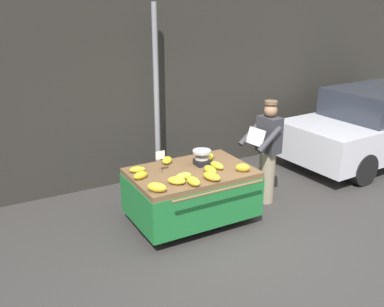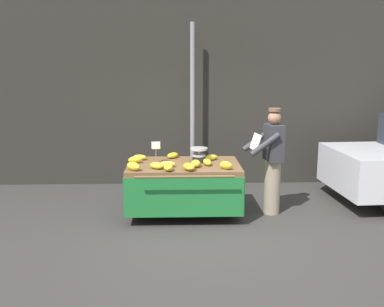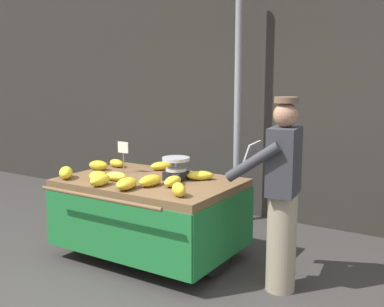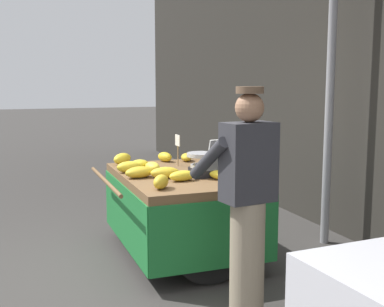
{
  "view_description": "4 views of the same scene",
  "coord_description": "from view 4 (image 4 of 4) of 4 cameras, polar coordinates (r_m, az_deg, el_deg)",
  "views": [
    {
      "loc": [
        -3.29,
        -4.31,
        3.2
      ],
      "look_at": [
        -0.37,
        0.95,
        1.05
      ],
      "focal_mm": 40.53,
      "sensor_mm": 36.0,
      "label": 1
    },
    {
      "loc": [
        -0.52,
        -5.91,
        2.34
      ],
      "look_at": [
        -0.32,
        0.73,
        1.02
      ],
      "focal_mm": 40.78,
      "sensor_mm": 36.0,
      "label": 2
    },
    {
      "loc": [
        2.4,
        -2.87,
        1.9
      ],
      "look_at": [
        -0.01,
        0.95,
        1.13
      ],
      "focal_mm": 43.53,
      "sensor_mm": 36.0,
      "label": 3
    },
    {
      "loc": [
        4.18,
        -0.77,
        1.75
      ],
      "look_at": [
        -0.04,
        0.79,
        1.1
      ],
      "focal_mm": 46.59,
      "sensor_mm": 36.0,
      "label": 4
    }
  ],
  "objects": [
    {
      "name": "banana_bunch_0",
      "position": [
        5.74,
        -0.65,
        -0.43
      ],
      "size": [
        0.26,
        0.19,
        0.09
      ],
      "primitive_type": "ellipsoid",
      "rotation": [
        0.0,
        0.0,
        1.25
      ],
      "color": "gold",
      "rests_on": "banana_cart"
    },
    {
      "name": "banana_cart",
      "position": [
        5.02,
        -1.2,
        -4.68
      ],
      "size": [
        1.79,
        1.39,
        0.84
      ],
      "color": "brown",
      "rests_on": "ground"
    },
    {
      "name": "banana_bunch_11",
      "position": [
        5.14,
        -4.54,
        -1.48
      ],
      "size": [
        0.24,
        0.14,
        0.09
      ],
      "primitive_type": "ellipsoid",
      "rotation": [
        0.0,
        0.0,
        1.59
      ],
      "color": "yellow",
      "rests_on": "banana_cart"
    },
    {
      "name": "banana_bunch_8",
      "position": [
        4.73,
        -3.11,
        -2.2
      ],
      "size": [
        0.16,
        0.29,
        0.11
      ],
      "primitive_type": "ellipsoid",
      "rotation": [
        0.0,
        0.0,
        3.08
      ],
      "color": "gold",
      "rests_on": "banana_cart"
    },
    {
      "name": "banana_bunch_3",
      "position": [
        5.29,
        2.71,
        -1.16
      ],
      "size": [
        0.26,
        0.28,
        0.09
      ],
      "primitive_type": "ellipsoid",
      "rotation": [
        0.0,
        0.0,
        2.55
      ],
      "color": "gold",
      "rests_on": "banana_cart"
    },
    {
      "name": "banana_bunch_6",
      "position": [
        4.59,
        -1.11,
        -2.57
      ],
      "size": [
        0.16,
        0.28,
        0.1
      ],
      "primitive_type": "ellipsoid",
      "rotation": [
        0.0,
        0.0,
        0.13
      ],
      "color": "yellow",
      "rests_on": "banana_cart"
    },
    {
      "name": "price_sign",
      "position": [
        5.39,
        -1.66,
        1.18
      ],
      "size": [
        0.14,
        0.01,
        0.34
      ],
      "color": "#997A51",
      "rests_on": "banana_cart"
    },
    {
      "name": "banana_bunch_2",
      "position": [
        5.71,
        -3.13,
        -0.39
      ],
      "size": [
        0.25,
        0.18,
        0.11
      ],
      "primitive_type": "ellipsoid",
      "rotation": [
        0.0,
        0.0,
        1.83
      ],
      "color": "gold",
      "rests_on": "banana_cart"
    },
    {
      "name": "banana_bunch_5",
      "position": [
        5.57,
        -7.98,
        -0.6
      ],
      "size": [
        0.28,
        0.29,
        0.13
      ],
      "primitive_type": "ellipsoid",
      "rotation": [
        0.0,
        0.0,
        0.74
      ],
      "color": "yellow",
      "rests_on": "banana_cart"
    },
    {
      "name": "banana_bunch_4",
      "position": [
        5.26,
        -6.07,
        -1.23
      ],
      "size": [
        0.29,
        0.29,
        0.1
      ],
      "primitive_type": "ellipsoid",
      "rotation": [
        0.0,
        0.0,
        0.75
      ],
      "color": "yellow",
      "rests_on": "banana_cart"
    },
    {
      "name": "ground_plane",
      "position": [
        4.59,
        -9.39,
        -14.28
      ],
      "size": [
        60.0,
        60.0,
        0.0
      ],
      "primitive_type": "plane",
      "color": "#383533"
    },
    {
      "name": "banana_bunch_7",
      "position": [
        4.77,
        -6.03,
        -2.13
      ],
      "size": [
        0.23,
        0.33,
        0.11
      ],
      "primitive_type": "ellipsoid",
      "rotation": [
        0.0,
        0.0,
        0.25
      ],
      "color": "gold",
      "rests_on": "banana_cart"
    },
    {
      "name": "banana_bunch_1",
      "position": [
        4.64,
        3.56,
        -2.49
      ],
      "size": [
        0.29,
        0.27,
        0.09
      ],
      "primitive_type": "ellipsoid",
      "rotation": [
        0.0,
        0.0,
        2.25
      ],
      "color": "yellow",
      "rests_on": "banana_cart"
    },
    {
      "name": "vendor_person",
      "position": [
        3.7,
        6.28,
        -5.48
      ],
      "size": [
        0.62,
        0.57,
        1.71
      ],
      "color": "gray",
      "rests_on": "ground"
    },
    {
      "name": "street_pole",
      "position": [
        5.46,
        15.49,
        6.19
      ],
      "size": [
        0.09,
        0.09,
        3.17
      ],
      "primitive_type": "cylinder",
      "color": "gray",
      "rests_on": "ground"
    },
    {
      "name": "banana_bunch_10",
      "position": [
        5.06,
        -7.21,
        -1.53
      ],
      "size": [
        0.15,
        0.26,
        0.11
      ],
      "primitive_type": "ellipsoid",
      "rotation": [
        0.0,
        0.0,
        0.07
      ],
      "color": "yellow",
      "rests_on": "banana_cart"
    },
    {
      "name": "banana_bunch_9",
      "position": [
        4.26,
        -3.57,
        -3.26
      ],
      "size": [
        0.23,
        0.22,
        0.12
      ],
      "primitive_type": "ellipsoid",
      "rotation": [
        0.0,
        0.0,
        0.9
      ],
      "color": "gold",
      "rests_on": "banana_cart"
    },
    {
      "name": "weighing_scale",
      "position": [
        4.77,
        1.07,
        -1.31
      ],
      "size": [
        0.28,
        0.28,
        0.24
      ],
      "color": "black",
      "rests_on": "banana_cart"
    }
  ]
}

